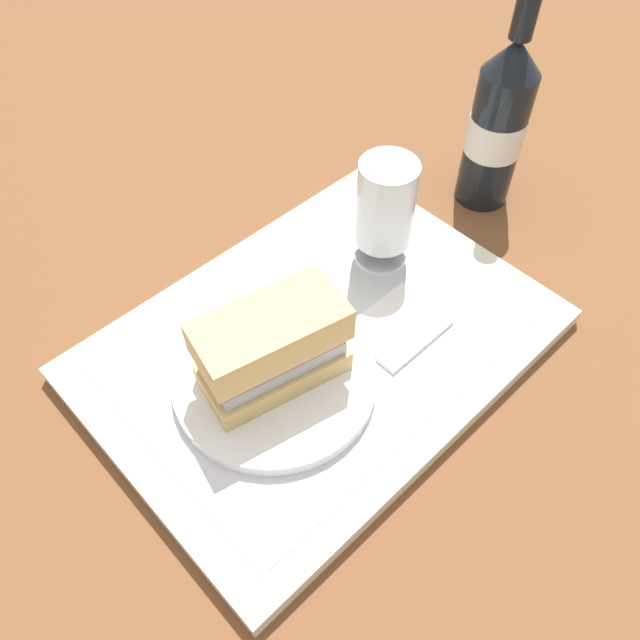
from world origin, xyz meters
TOP-DOWN VIEW (x-y plane):
  - ground_plane at (0.00, 0.00)m, footprint 3.00×3.00m
  - tray at (0.00, 0.00)m, footprint 0.44×0.32m
  - placemat at (0.00, 0.00)m, footprint 0.38×0.27m
  - plate at (-0.07, -0.01)m, footprint 0.19×0.19m
  - sandwich at (-0.06, -0.01)m, footprint 0.14×0.09m
  - beer_glass at (0.12, 0.03)m, footprint 0.06×0.06m
  - napkin_folded at (0.07, -0.04)m, footprint 0.09×0.07m
  - beer_bottle at (0.31, 0.04)m, footprint 0.07×0.07m

SIDE VIEW (x-z plane):
  - ground_plane at x=0.00m, z-range 0.00..0.00m
  - tray at x=0.00m, z-range 0.00..0.02m
  - placemat at x=0.00m, z-range 0.02..0.02m
  - napkin_folded at x=0.07m, z-range 0.02..0.03m
  - plate at x=-0.07m, z-range 0.02..0.04m
  - sandwich at x=-0.06m, z-range 0.04..0.12m
  - beer_glass at x=0.12m, z-range 0.03..0.15m
  - beer_bottle at x=0.31m, z-range -0.03..0.24m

